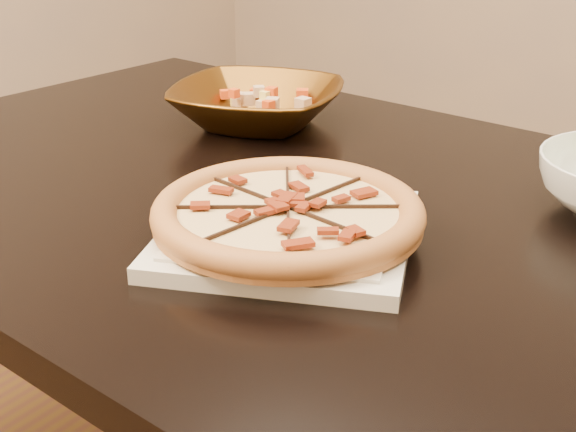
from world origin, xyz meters
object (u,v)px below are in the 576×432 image
Objects in this scene: plate at (288,232)px; bronze_bowl at (257,105)px; dining_table at (281,258)px; pizza at (288,213)px.

plate is 0.44m from bronze_bowl.
pizza is at bearing -51.42° from dining_table.
plate is at bearing -48.09° from bronze_bowl.
bronze_bowl reaches higher than plate.
bronze_bowl reaches higher than pizza.
plate is at bearing -29.26° from pizza.
bronze_bowl is (-0.30, 0.33, -0.00)m from pizza.
bronze_bowl is (-0.30, 0.33, 0.02)m from plate.
dining_table is 0.20m from plate.
plate is 1.33× the size of bronze_bowl.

